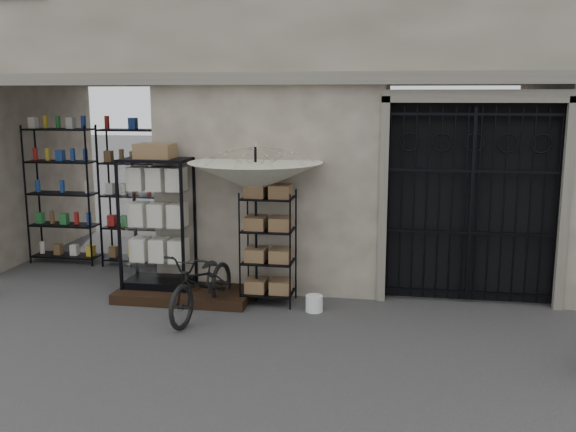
% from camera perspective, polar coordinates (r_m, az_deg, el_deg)
% --- Properties ---
extents(ground, '(80.00, 80.00, 0.00)m').
position_cam_1_polar(ground, '(7.90, 4.09, -11.73)').
color(ground, black).
rests_on(ground, ground).
extents(main_building, '(14.00, 4.00, 9.00)m').
position_cam_1_polar(main_building, '(11.40, 6.51, 18.11)').
color(main_building, '#AFA18F').
rests_on(main_building, ground).
extents(shop_recess, '(3.00, 1.70, 3.00)m').
position_cam_1_polar(shop_recess, '(11.43, -17.37, 2.59)').
color(shop_recess, black).
rests_on(shop_recess, ground).
extents(shop_shelving, '(2.70, 0.50, 2.50)m').
position_cam_1_polar(shop_shelving, '(11.93, -16.44, 1.75)').
color(shop_shelving, black).
rests_on(shop_shelving, ground).
extents(iron_gate, '(2.50, 0.21, 3.00)m').
position_cam_1_polar(iron_gate, '(9.73, 15.88, 1.34)').
color(iron_gate, black).
rests_on(iron_gate, ground).
extents(step_platform, '(2.00, 0.90, 0.15)m').
position_cam_1_polar(step_platform, '(9.80, -9.18, -6.89)').
color(step_platform, black).
rests_on(step_platform, ground).
extents(display_cabinet, '(1.05, 0.74, 2.11)m').
position_cam_1_polar(display_cabinet, '(9.83, -11.51, -1.19)').
color(display_cabinet, black).
rests_on(display_cabinet, step_platform).
extents(wire_rack, '(0.86, 0.73, 1.67)m').
position_cam_1_polar(wire_rack, '(9.33, -1.76, -2.93)').
color(wire_rack, black).
rests_on(wire_rack, ground).
extents(market_umbrella, '(1.72, 1.76, 2.75)m').
position_cam_1_polar(market_umbrella, '(9.17, -2.91, 4.21)').
color(market_umbrella, black).
rests_on(market_umbrella, ground).
extents(white_bucket, '(0.31, 0.31, 0.23)m').
position_cam_1_polar(white_bucket, '(9.15, 2.34, -7.77)').
color(white_bucket, white).
rests_on(white_bucket, ground).
extents(bicycle, '(0.77, 1.03, 1.79)m').
position_cam_1_polar(bicycle, '(9.10, -7.48, -8.73)').
color(bicycle, black).
rests_on(bicycle, ground).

